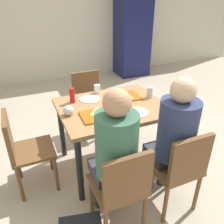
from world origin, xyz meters
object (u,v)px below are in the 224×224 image
Objects in this scene: main_table at (112,114)px; chair_near_left at (122,186)px; person_in_brown_jacket at (173,134)px; plastic_cup_b at (131,117)px; paper_plate_center at (90,99)px; chair_left_end at (23,147)px; condiment_bottle at (72,95)px; chair_near_right at (180,167)px; pizza_slice_b at (121,96)px; drink_fridge at (132,33)px; tray_red_far at (123,97)px; soda_can at (150,92)px; chair_far_side at (88,98)px; pizza_slice_a at (101,112)px; foil_bundle at (68,110)px; tray_red_near at (100,115)px; person_in_red at (115,150)px; plastic_cup_a at (97,89)px; paper_plate_near_edge at (137,112)px.

chair_near_left is at bearing -108.37° from main_table.
person_in_brown_jacket is 12.62× the size of plastic_cup_b.
chair_left_end is at bearing -162.59° from paper_plate_center.
condiment_bottle is at bearing 124.26° from person_in_brown_jacket.
chair_near_right is 1.01m from pizza_slice_b.
plastic_cup_b is 3.65m from drink_fridge.
tray_red_far is 2.95× the size of soda_can.
chair_far_side is 0.98m from soda_can.
pizza_slice_a is 0.12× the size of drink_fridge.
chair_near_right is at bearing -47.35° from foil_bundle.
tray_red_near is 0.19× the size of drink_fridge.
foil_bundle reaches higher than chair_near_left.
person_in_red is 12.62× the size of plastic_cup_b.
pizza_slice_b is (-0.10, 0.96, 0.29)m from chair_near_right.
chair_far_side is at bearing 86.53° from plastic_cup_a.
plastic_cup_b is at bearing -85.80° from main_table.
person_in_brown_jacket is 7.89× the size of condiment_bottle.
person_in_red is 4.41× the size of pizza_slice_b.
chair_left_end is at bearing -172.71° from pizza_slice_b.
chair_far_side is 1.01m from foil_bundle.
plastic_cup_b is at bearing -117.89° from drink_fridge.
foil_bundle reaches higher than tray_red_far.
person_in_red is at bearing -134.73° from paper_plate_near_edge.
chair_far_side is 1.54m from person_in_brown_jacket.
chair_near_right is at bearing -14.43° from person_in_red.
foil_bundle is at bearing -112.60° from condiment_bottle.
tray_red_near is 3.60× the size of plastic_cup_b.
chair_near_left is 0.75m from pizza_slice_a.
chair_left_end is at bearing 158.80° from plastic_cup_b.
chair_far_side is 2.98× the size of pizza_slice_b.
paper_plate_center is (0.03, 0.39, -0.00)m from tray_red_near.
paper_plate_near_edge is at bearing -55.74° from main_table.
plastic_cup_a is at bearing -125.35° from drink_fridge.
chair_near_right is at bearing -71.63° from main_table.
foil_bundle is at bearing -138.86° from paper_plate_center.
tray_red_near is at bearing -140.71° from pizza_slice_b.
chair_near_left is 8.52× the size of foil_bundle.
chair_left_end is at bearing 180.00° from main_table.
soda_can is at bearing -114.16° from drink_fridge.
pizza_slice_a is at bearing -166.46° from soda_can.
person_in_brown_jacket is at bearing -51.59° from plastic_cup_b.
plastic_cup_b is at bearing -45.02° from tray_red_near.
pizza_slice_a is at bearing 161.83° from paper_plate_near_edge.
foil_bundle is at bearing -127.38° from drink_fridge.
tray_red_near is at bearing -11.69° from chair_left_end.
person_in_red is at bearing -96.76° from paper_plate_center.
pizza_slice_a is at bearing 81.53° from chair_near_left.
chair_near_left is 0.68× the size of person_in_brown_jacket.
chair_near_left is 4.21m from drink_fridge.
chair_left_end is 3.92m from drink_fridge.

